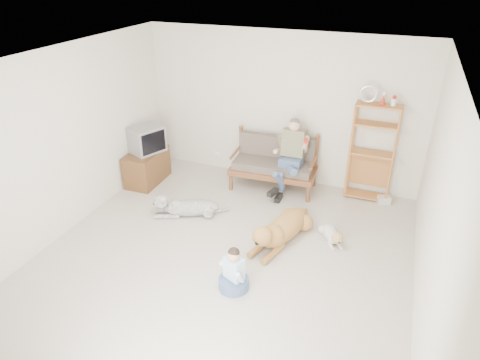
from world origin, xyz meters
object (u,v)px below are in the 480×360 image
at_px(tv_stand, 147,167).
at_px(golden_retriever, 281,230).
at_px(loveseat, 274,162).
at_px(etagere, 372,152).

relative_size(tv_stand, golden_retriever, 0.57).
bearing_deg(loveseat, golden_retriever, -72.66).
xyz_separation_m(etagere, tv_stand, (-3.87, -0.85, -0.57)).
distance_m(etagere, tv_stand, 4.01).
relative_size(loveseat, etagere, 0.78).
bearing_deg(etagere, tv_stand, -167.63).
relative_size(loveseat, tv_stand, 1.68).
bearing_deg(etagere, golden_retriever, -119.68).
relative_size(loveseat, golden_retriever, 0.96).
distance_m(loveseat, golden_retriever, 1.74).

